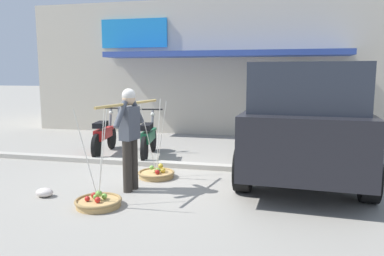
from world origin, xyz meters
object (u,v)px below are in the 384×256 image
object	(u,v)px
fruit_basket_right_side	(156,173)
motorcycle_second_in_row	(149,138)
fruit_vendor	(130,133)
plastic_litter_bag	(45,192)
fruit_basket_left_side	(98,202)
motorcycle_nearest_shop	(104,135)
parked_truck	(305,116)

from	to	relation	value
fruit_basket_right_side	motorcycle_second_in_row	xyz separation A→B (m)	(-0.73, 1.63, 0.38)
motorcycle_second_in_row	fruit_vendor	bearing A→B (deg)	-77.08
motorcycle_second_in_row	plastic_litter_bag	distance (m)	3.18
fruit_basket_left_side	plastic_litter_bag	distance (m)	1.06
motorcycle_second_in_row	fruit_basket_right_side	bearing A→B (deg)	-65.80
fruit_basket_left_side	motorcycle_nearest_shop	size ratio (longest dim) A/B	0.80
fruit_vendor	motorcycle_second_in_row	world-z (taller)	fruit_vendor
fruit_vendor	motorcycle_nearest_shop	size ratio (longest dim) A/B	0.94
fruit_vendor	parked_truck	world-z (taller)	parked_truck
fruit_basket_left_side	motorcycle_nearest_shop	xyz separation A→B (m)	(-1.56, 3.38, 0.38)
fruit_basket_right_side	fruit_vendor	bearing A→B (deg)	-101.24
fruit_basket_left_side	fruit_basket_right_side	bearing A→B (deg)	78.77
fruit_basket_left_side	plastic_litter_bag	size ratio (longest dim) A/B	5.18
fruit_vendor	fruit_basket_left_side	size ratio (longest dim) A/B	1.17
fruit_basket_right_side	fruit_basket_left_side	bearing A→B (deg)	-101.23
motorcycle_nearest_shop	plastic_litter_bag	bearing A→B (deg)	-80.59
motorcycle_second_in_row	parked_truck	xyz separation A→B (m)	(3.42, -0.71, 0.68)
motorcycle_second_in_row	parked_truck	world-z (taller)	parked_truck
fruit_basket_right_side	parked_truck	size ratio (longest dim) A/B	0.30
fruit_basket_right_side	plastic_litter_bag	distance (m)	2.00
fruit_basket_left_side	parked_truck	distance (m)	4.12
parked_truck	plastic_litter_bag	world-z (taller)	parked_truck
motorcycle_second_in_row	plastic_litter_bag	bearing A→B (deg)	-101.70
fruit_basket_right_side	plastic_litter_bag	size ratio (longest dim) A/B	5.18
fruit_basket_right_side	plastic_litter_bag	xyz separation A→B (m)	(-1.37, -1.46, -0.01)
motorcycle_second_in_row	parked_truck	bearing A→B (deg)	-11.69
fruit_basket_right_side	parked_truck	bearing A→B (deg)	18.90
fruit_basket_right_side	motorcycle_nearest_shop	xyz separation A→B (m)	(-1.90, 1.70, 0.38)
parked_truck	fruit_basket_left_side	bearing A→B (deg)	-139.35
motorcycle_nearest_shop	motorcycle_second_in_row	xyz separation A→B (m)	(1.16, -0.07, 0.00)
fruit_vendor	fruit_basket_left_side	xyz separation A→B (m)	(-0.17, -0.84, -0.90)
fruit_basket_right_side	plastic_litter_bag	bearing A→B (deg)	-133.24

